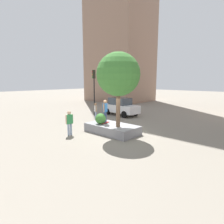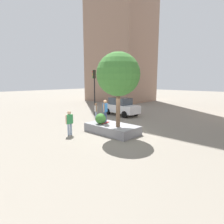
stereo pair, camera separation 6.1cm
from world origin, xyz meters
TOP-DOWN VIEW (x-y plane):
  - ground_plane at (0.00, 0.00)m, footprint 120.00×120.00m
  - planter_ledge at (-0.24, -0.21)m, footprint 3.78×2.00m
  - plaza_tree at (0.48, -0.39)m, footprint 2.84×2.84m
  - boxwood_shrub at (-0.98, -0.61)m, footprint 0.76×0.76m
  - skateboard at (-0.82, -0.30)m, footprint 0.31×0.82m
  - skateboarder at (-0.82, -0.30)m, footprint 0.33×0.53m
  - sedan_parked at (-4.24, 5.57)m, footprint 4.15×2.20m
  - traffic_light_median at (-6.12, 3.48)m, footprint 0.37×0.36m
  - bystander_watching at (-1.96, -2.58)m, footprint 0.26×0.57m
  - pedestrian_crossing at (-4.58, 2.23)m, footprint 0.48×0.36m
  - office_tower_glass at (-14.00, 16.95)m, footprint 10.21×8.37m

SIDE VIEW (x-z plane):
  - ground_plane at x=0.00m, z-range 0.00..0.00m
  - planter_ledge at x=-0.24m, z-range 0.00..0.60m
  - skateboard at x=-0.82m, z-range 0.62..0.70m
  - pedestrian_crossing at x=-4.58m, z-range 0.12..1.70m
  - sedan_parked at x=-4.24m, z-range 0.01..1.87m
  - bystander_watching at x=-1.96m, z-range 0.13..1.82m
  - boxwood_shrub at x=-0.98m, z-range 0.60..1.36m
  - skateboarder at x=-0.82m, z-range 0.80..2.44m
  - traffic_light_median at x=-6.12m, z-range 0.85..5.58m
  - plaza_tree at x=0.48m, z-range 1.61..6.51m
  - office_tower_glass at x=-14.00m, z-range 0.00..33.17m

